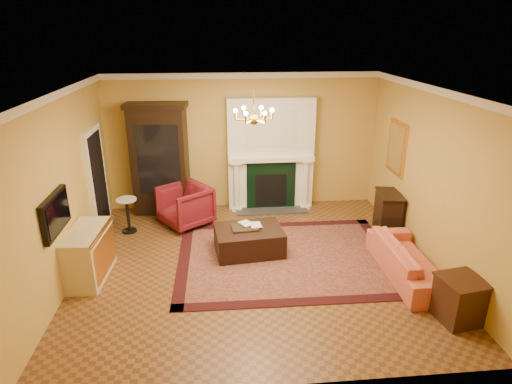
{
  "coord_description": "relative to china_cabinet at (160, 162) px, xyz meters",
  "views": [
    {
      "loc": [
        -0.58,
        -6.52,
        3.86
      ],
      "look_at": [
        0.06,
        0.3,
        1.24
      ],
      "focal_mm": 30.0,
      "sensor_mm": 36.0,
      "label": 1
    }
  ],
  "objects": [
    {
      "name": "floor",
      "position": [
        1.81,
        -2.49,
        -1.17
      ],
      "size": [
        6.0,
        5.5,
        0.02
      ],
      "primitive_type": "cube",
      "color": "brown",
      "rests_on": "ground"
    },
    {
      "name": "ceiling",
      "position": [
        1.81,
        -2.49,
        1.85
      ],
      "size": [
        6.0,
        5.5,
        0.02
      ],
      "primitive_type": "cube",
      "color": "white",
      "rests_on": "wall_back"
    },
    {
      "name": "wall_back",
      "position": [
        1.81,
        0.27,
        0.34
      ],
      "size": [
        6.0,
        0.02,
        3.0
      ],
      "primitive_type": "cube",
      "color": "#B29840",
      "rests_on": "floor"
    },
    {
      "name": "wall_front",
      "position": [
        1.81,
        -5.25,
        0.34
      ],
      "size": [
        6.0,
        0.02,
        3.0
      ],
      "primitive_type": "cube",
      "color": "#B29840",
      "rests_on": "floor"
    },
    {
      "name": "wall_left",
      "position": [
        -1.2,
        -2.49,
        0.34
      ],
      "size": [
        0.02,
        5.5,
        3.0
      ],
      "primitive_type": "cube",
      "color": "#B29840",
      "rests_on": "floor"
    },
    {
      "name": "wall_right",
      "position": [
        4.82,
        -2.49,
        0.34
      ],
      "size": [
        0.02,
        5.5,
        3.0
      ],
      "primitive_type": "cube",
      "color": "#B29840",
      "rests_on": "floor"
    },
    {
      "name": "fireplace",
      "position": [
        2.41,
        0.08,
        0.03
      ],
      "size": [
        1.9,
        0.7,
        2.5
      ],
      "color": "white",
      "rests_on": "wall_back"
    },
    {
      "name": "crown_molding",
      "position": [
        1.81,
        -1.53,
        1.78
      ],
      "size": [
        6.0,
        5.5,
        0.12
      ],
      "color": "silver",
      "rests_on": "ceiling"
    },
    {
      "name": "doorway",
      "position": [
        -1.14,
        -0.79,
        -0.12
      ],
      "size": [
        0.08,
        1.05,
        2.1
      ],
      "color": "white",
      "rests_on": "wall_left"
    },
    {
      "name": "tv_panel",
      "position": [
        -1.13,
        -3.09,
        0.19
      ],
      "size": [
        0.09,
        0.95,
        0.58
      ],
      "color": "black",
      "rests_on": "wall_left"
    },
    {
      "name": "gilt_mirror",
      "position": [
        4.78,
        -1.09,
        0.49
      ],
      "size": [
        0.06,
        0.76,
        1.05
      ],
      "color": "gold",
      "rests_on": "wall_right"
    },
    {
      "name": "chandelier",
      "position": [
        1.81,
        -2.49,
        1.44
      ],
      "size": [
        0.63,
        0.55,
        0.53
      ],
      "color": "gold",
      "rests_on": "ceiling"
    },
    {
      "name": "oriental_rug",
      "position": [
        2.42,
        -2.32,
        -1.16
      ],
      "size": [
        3.9,
        2.95,
        0.02
      ],
      "primitive_type": "cube",
      "rotation": [
        0.0,
        0.0,
        -0.01
      ],
      "color": "#440E10",
      "rests_on": "floor"
    },
    {
      "name": "china_cabinet",
      "position": [
        0.0,
        0.0,
        0.0
      ],
      "size": [
        1.21,
        0.65,
        2.33
      ],
      "primitive_type": "cube",
      "rotation": [
        0.0,
        0.0,
        -0.11
      ],
      "color": "black",
      "rests_on": "floor"
    },
    {
      "name": "wingback_armchair",
      "position": [
        0.54,
        -0.73,
        -0.7
      ],
      "size": [
        1.22,
        1.23,
        0.93
      ],
      "primitive_type": "imported",
      "rotation": [
        0.0,
        0.0,
        -0.94
      ],
      "color": "maroon",
      "rests_on": "floor"
    },
    {
      "name": "pedestal_table",
      "position": [
        -0.59,
        -0.98,
        -0.75
      ],
      "size": [
        0.4,
        0.4,
        0.72
      ],
      "color": "black",
      "rests_on": "floor"
    },
    {
      "name": "commode",
      "position": [
        -0.92,
        -2.64,
        -0.74
      ],
      "size": [
        0.61,
        1.17,
        0.85
      ],
      "primitive_type": "cube",
      "rotation": [
        0.0,
        0.0,
        -0.06
      ],
      "color": "beige",
      "rests_on": "floor"
    },
    {
      "name": "coral_sofa",
      "position": [
        4.33,
        -3.09,
        -0.78
      ],
      "size": [
        0.58,
        1.97,
        0.77
      ],
      "primitive_type": "imported",
      "rotation": [
        0.0,
        0.0,
        1.57
      ],
      "color": "#E86649",
      "rests_on": "floor"
    },
    {
      "name": "end_table",
      "position": [
        4.53,
        -4.27,
        -0.85
      ],
      "size": [
        0.62,
        0.62,
        0.63
      ],
      "primitive_type": "cube",
      "rotation": [
        0.0,
        0.0,
        0.17
      ],
      "color": "#35190E",
      "rests_on": "floor"
    },
    {
      "name": "console_table",
      "position": [
        4.59,
        -1.46,
        -0.76
      ],
      "size": [
        0.52,
        0.77,
        0.8
      ],
      "primitive_type": "cube",
      "rotation": [
        0.0,
        0.0,
        -0.16
      ],
      "color": "black",
      "rests_on": "floor"
    },
    {
      "name": "leather_ottoman",
      "position": [
        1.76,
        -2.04,
        -0.92
      ],
      "size": [
        1.29,
        1.0,
        0.45
      ],
      "primitive_type": "cube",
      "rotation": [
        0.0,
        0.0,
        0.11
      ],
      "color": "black",
      "rests_on": "oriental_rug"
    },
    {
      "name": "ottoman_tray",
      "position": [
        1.69,
        -2.0,
        -0.68
      ],
      "size": [
        0.5,
        0.41,
        0.03
      ],
      "primitive_type": "cube",
      "rotation": [
        0.0,
        0.0,
        0.1
      ],
      "color": "black",
      "rests_on": "leather_ottoman"
    },
    {
      "name": "book_a",
      "position": [
        1.63,
        -1.94,
        -0.54
      ],
      "size": [
        0.18,
        0.12,
        0.26
      ],
      "primitive_type": "imported",
      "rotation": [
        0.0,
        0.0,
        0.51
      ],
      "color": "gray",
      "rests_on": "ottoman_tray"
    },
    {
      "name": "book_b",
      "position": [
        1.79,
        -1.98,
        -0.54
      ],
      "size": [
        0.19,
        0.04,
        0.26
      ],
      "primitive_type": "imported",
      "rotation": [
        0.0,
        0.0,
        0.1
      ],
      "color": "gray",
      "rests_on": "ottoman_tray"
    },
    {
      "name": "topiary_left",
      "position": [
        1.82,
        0.04,
        0.32
      ],
      "size": [
        0.17,
        0.17,
        0.46
      ],
      "color": "gray",
      "rests_on": "fireplace"
    },
    {
      "name": "topiary_right",
      "position": [
        3.1,
        0.04,
        0.33
      ],
      "size": [
        0.18,
        0.18,
        0.47
      ],
      "color": "gray",
      "rests_on": "fireplace"
    }
  ]
}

